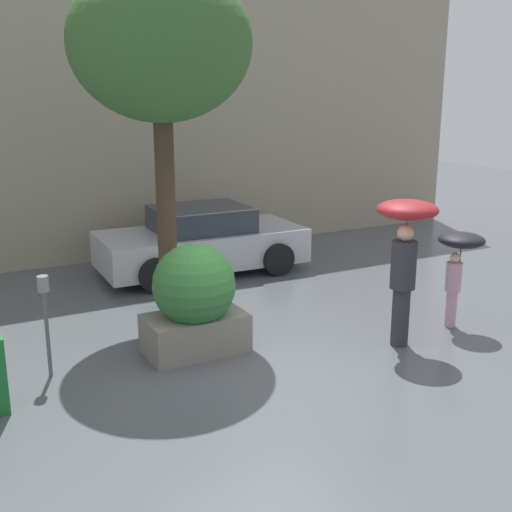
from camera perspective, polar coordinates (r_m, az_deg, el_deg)
The scene contains 8 objects.
ground_plane at distance 8.52m, azimuth 0.62°, elevation -9.89°, with size 40.00×40.00×0.00m, color #51565B.
building_facade at distance 13.81m, azimuth -12.83°, elevation 12.06°, with size 18.00×0.30×6.00m.
planter_box at distance 8.79m, azimuth -5.50°, elevation -3.85°, with size 1.37×1.14×1.53m.
person_adult at distance 9.09m, azimuth 13.14°, elevation 1.37°, with size 0.85×0.85×2.06m.
person_child at distance 10.09m, azimuth 17.60°, elevation 0.18°, with size 0.69×0.69×1.46m.
parked_car_near at distance 12.72m, azimuth -4.88°, elevation 1.29°, with size 4.06×2.12×1.30m.
street_tree at distance 9.87m, azimuth -8.51°, elevation 17.97°, with size 2.68×2.68×5.32m.
parking_meter at distance 8.36m, azimuth -18.26°, elevation -4.18°, with size 0.14×0.14×1.32m.
Camera 1 is at (-3.77, -6.78, 3.54)m, focal length 45.00 mm.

